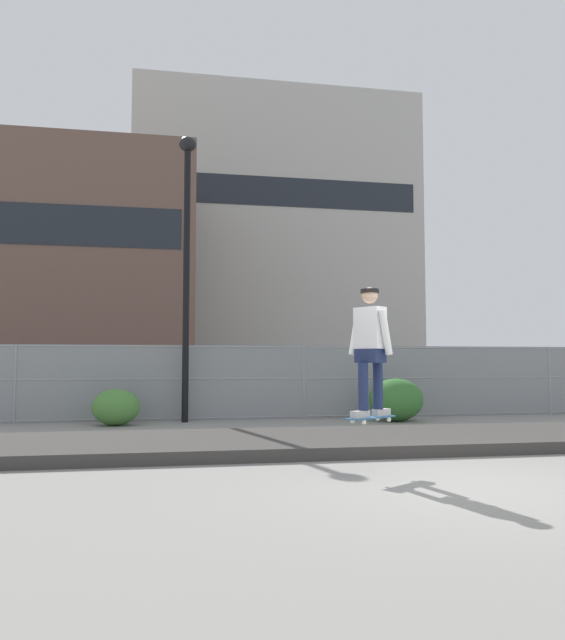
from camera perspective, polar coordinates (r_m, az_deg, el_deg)
The scene contains 12 objects.
ground_plane at distance 7.59m, azimuth 16.71°, elevation -14.65°, with size 120.00×120.00×0.00m, color gray.
gravel_berm at distance 10.76m, azimuth 8.03°, elevation -11.03°, with size 16.16×2.90×0.19m, color #3D3A38.
skateboard at distance 8.02m, azimuth 8.24°, elevation -9.01°, with size 0.78×0.61×0.07m.
skater at distance 7.99m, azimuth 8.17°, elevation -2.18°, with size 0.65×0.61×1.67m.
chain_fence at distance 15.63m, azimuth 2.00°, elevation -5.77°, with size 27.72×0.06×1.85m.
street_lamp at distance 15.17m, azimuth -8.91°, elevation 7.08°, with size 0.44×0.44×6.96m.
parked_car_near at distance 18.36m, azimuth -6.87°, elevation -5.77°, with size 4.44×2.02×1.66m.
parked_car_mid at distance 19.52m, azimuth 12.29°, elevation -5.60°, with size 4.50×2.15×1.66m.
library_building at distance 44.44m, azimuth -22.85°, elevation 4.54°, with size 22.15×10.38×15.49m.
office_block at distance 57.45m, azimuth -0.99°, elevation 7.33°, with size 25.07×11.94×25.32m.
shrub_left at distance 14.46m, azimuth -15.25°, elevation -7.84°, with size 1.07×0.87×0.82m.
shrub_center at distance 15.23m, azimuth 10.53°, elevation -7.32°, with size 1.33×1.09×1.03m.
Camera 1 is at (-3.38, -6.64, 1.43)m, focal length 34.36 mm.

